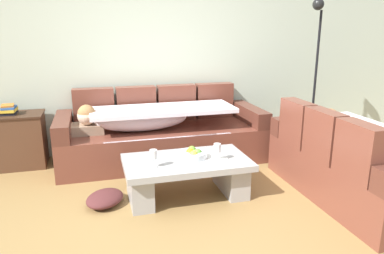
# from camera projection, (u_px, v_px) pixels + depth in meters

# --- Properties ---
(ground_plane) EXTENTS (14.00, 14.00, 0.00)m
(ground_plane) POSITION_uv_depth(u_px,v_px,m) (194.00, 224.00, 3.07)
(ground_plane) COLOR olive
(back_wall) EXTENTS (9.00, 0.10, 2.70)m
(back_wall) POSITION_uv_depth(u_px,v_px,m) (149.00, 48.00, 4.71)
(back_wall) COLOR beige
(back_wall) RESTS_ON ground_plane
(couch_along_wall) EXTENTS (2.48, 0.92, 0.88)m
(couch_along_wall) POSITION_uv_depth(u_px,v_px,m) (159.00, 134.00, 4.49)
(couch_along_wall) COLOR brown
(couch_along_wall) RESTS_ON ground_plane
(couch_near_window) EXTENTS (0.92, 1.76, 0.88)m
(couch_near_window) POSITION_uv_depth(u_px,v_px,m) (353.00, 163.00, 3.52)
(couch_near_window) COLOR brown
(couch_near_window) RESTS_ON ground_plane
(coffee_table) EXTENTS (1.20, 0.68, 0.38)m
(coffee_table) POSITION_uv_depth(u_px,v_px,m) (187.00, 173.00, 3.53)
(coffee_table) COLOR #9B9B9A
(coffee_table) RESTS_ON ground_plane
(fruit_bowl) EXTENTS (0.28, 0.28, 0.10)m
(fruit_bowl) POSITION_uv_depth(u_px,v_px,m) (193.00, 154.00, 3.51)
(fruit_bowl) COLOR silver
(fruit_bowl) RESTS_ON coffee_table
(wine_glass_near_left) EXTENTS (0.07, 0.07, 0.17)m
(wine_glass_near_left) POSITION_uv_depth(u_px,v_px,m) (153.00, 155.00, 3.27)
(wine_glass_near_left) COLOR silver
(wine_glass_near_left) RESTS_ON coffee_table
(wine_glass_near_right) EXTENTS (0.07, 0.07, 0.17)m
(wine_glass_near_right) POSITION_uv_depth(u_px,v_px,m) (217.00, 149.00, 3.44)
(wine_glass_near_right) COLOR silver
(wine_glass_near_right) RESTS_ON coffee_table
(open_magazine) EXTENTS (0.30, 0.24, 0.01)m
(open_magazine) POSITION_uv_depth(u_px,v_px,m) (211.00, 157.00, 3.53)
(open_magazine) COLOR white
(open_magazine) RESTS_ON coffee_table
(side_cabinet) EXTENTS (0.72, 0.44, 0.64)m
(side_cabinet) POSITION_uv_depth(u_px,v_px,m) (13.00, 141.00, 4.27)
(side_cabinet) COLOR #503120
(side_cabinet) RESTS_ON ground_plane
(book_stack_on_cabinet) EXTENTS (0.18, 0.22, 0.11)m
(book_stack_on_cabinet) POSITION_uv_depth(u_px,v_px,m) (9.00, 110.00, 4.17)
(book_stack_on_cabinet) COLOR black
(book_stack_on_cabinet) RESTS_ON side_cabinet
(floor_lamp) EXTENTS (0.33, 0.31, 1.95)m
(floor_lamp) POSITION_uv_depth(u_px,v_px,m) (315.00, 67.00, 4.72)
(floor_lamp) COLOR black
(floor_lamp) RESTS_ON ground_plane
(crumpled_garment) EXTENTS (0.48, 0.51, 0.12)m
(crumpled_garment) POSITION_uv_depth(u_px,v_px,m) (105.00, 198.00, 3.40)
(crumpled_garment) COLOR #4C2323
(crumpled_garment) RESTS_ON ground_plane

